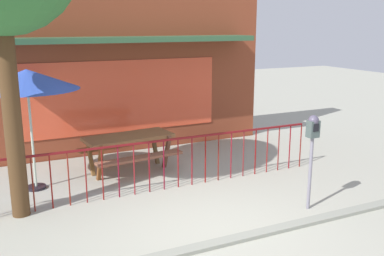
% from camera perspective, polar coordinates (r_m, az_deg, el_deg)
% --- Properties ---
extents(ground, '(40.00, 40.00, 0.00)m').
position_cam_1_polar(ground, '(6.69, 2.68, -13.43)').
color(ground, '#9F9E8F').
extents(pub_storefront, '(7.53, 1.29, 4.53)m').
position_cam_1_polar(pub_storefront, '(10.58, -9.94, 9.13)').
color(pub_storefront, '#532211').
rests_on(pub_storefront, ground).
extents(patio_fence_front, '(6.35, 0.04, 0.97)m').
position_cam_1_polar(patio_fence_front, '(8.07, -3.70, -3.61)').
color(patio_fence_front, maroon).
rests_on(patio_fence_front, ground).
extents(picnic_table_left, '(1.94, 1.55, 0.79)m').
position_cam_1_polar(picnic_table_left, '(9.16, -8.25, -1.98)').
color(picnic_table_left, brown).
rests_on(picnic_table_left, ground).
extents(patio_umbrella, '(1.83, 1.83, 2.24)m').
position_cam_1_polar(patio_umbrella, '(8.34, -20.72, 5.86)').
color(patio_umbrella, black).
rests_on(patio_umbrella, ground).
extents(parking_meter_near, '(0.18, 0.17, 1.60)m').
position_cam_1_polar(parking_meter_near, '(7.33, 15.43, -1.18)').
color(parking_meter_near, slate).
rests_on(parking_meter_near, ground).
extents(curb_edge, '(10.54, 0.20, 0.11)m').
position_cam_1_polar(curb_edge, '(6.41, 4.28, -14.76)').
color(curb_edge, gray).
rests_on(curb_edge, ground).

